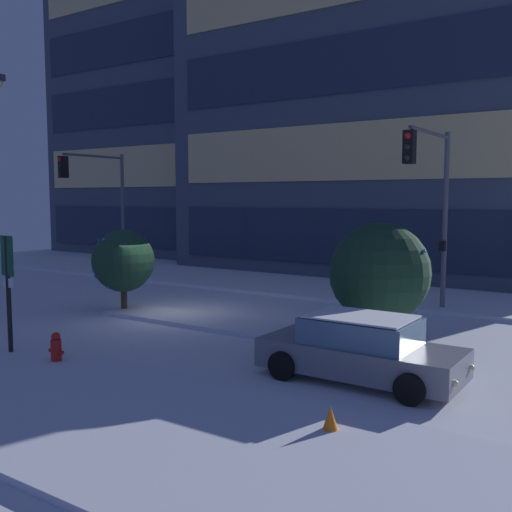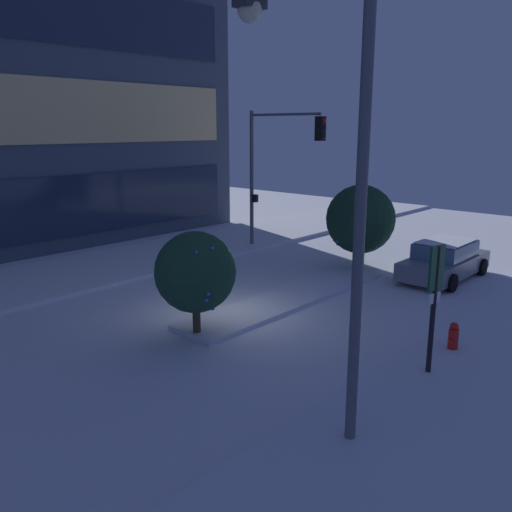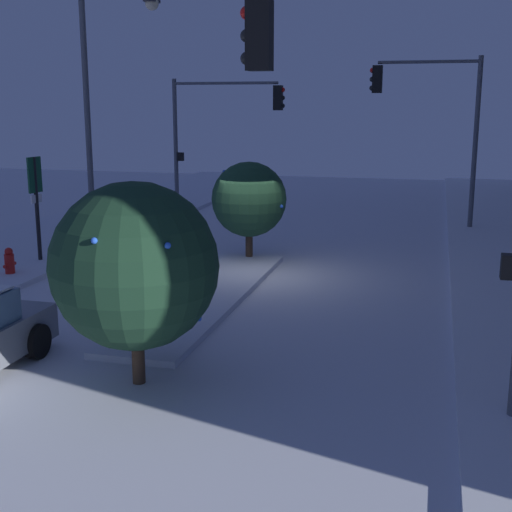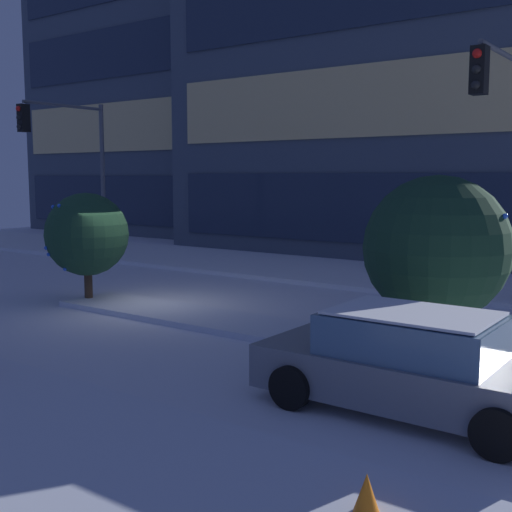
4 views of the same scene
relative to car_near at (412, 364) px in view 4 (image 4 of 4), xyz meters
name	(u,v)px [view 4 (image 4 of 4)]	position (x,y,z in m)	size (l,w,h in m)	color
ground	(145,306)	(-8.76, 3.16, -0.71)	(52.00, 52.00, 0.00)	silver
curb_strip_far	(303,269)	(-8.76, 11.11, -0.64)	(52.00, 5.20, 0.14)	silver
median_strip	(211,320)	(-6.10, 2.73, -0.64)	(9.00, 1.80, 0.14)	silver
office_tower_secondary	(160,65)	(-25.91, 21.55, 9.67)	(15.28, 9.30, 20.76)	#424C5B
car_near	(412,364)	(0.00, 0.00, 0.00)	(4.62, 2.10, 1.49)	slate
traffic_light_corner_far_left	(72,152)	(-17.39, 7.78, 3.68)	(0.32, 4.01, 6.33)	#565960
traffic_light_corner_far_right	(507,136)	(-0.89, 7.73, 3.69)	(0.32, 4.30, 6.45)	#565960
decorated_tree_median	(87,234)	(-10.37, 2.63, 1.16)	(2.24, 2.24, 3.00)	#473323
decorated_tree_left_of_median	(437,248)	(-0.90, 3.26, 1.34)	(2.81, 2.81, 3.46)	#473323
construction_cone	(366,500)	(0.89, -3.24, -0.44)	(0.36, 0.36, 0.55)	orange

